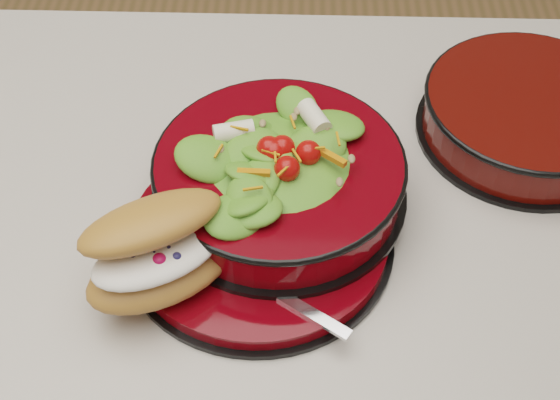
{
  "coord_description": "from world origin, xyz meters",
  "views": [
    {
      "loc": [
        0.2,
        -0.48,
        1.5
      ],
      "look_at": [
        0.19,
        0.01,
        0.94
      ],
      "focal_mm": 50.0,
      "sensor_mm": 36.0,
      "label": 1
    }
  ],
  "objects_px": {
    "croissant": "(157,252)",
    "salad_bowl": "(279,169)",
    "dinner_plate": "(260,236)",
    "fork": "(272,290)",
    "extra_bowl": "(528,113)"
  },
  "relations": [
    {
      "from": "croissant",
      "to": "salad_bowl",
      "type": "bearing_deg",
      "value": 16.97
    },
    {
      "from": "croissant",
      "to": "extra_bowl",
      "type": "distance_m",
      "value": 0.43
    },
    {
      "from": "dinner_plate",
      "to": "fork",
      "type": "relative_size",
      "value": 1.94
    },
    {
      "from": "croissant",
      "to": "fork",
      "type": "xyz_separation_m",
      "value": [
        0.1,
        -0.01,
        -0.04
      ]
    },
    {
      "from": "salad_bowl",
      "to": "croissant",
      "type": "height_order",
      "value": "salad_bowl"
    },
    {
      "from": "croissant",
      "to": "fork",
      "type": "height_order",
      "value": "croissant"
    },
    {
      "from": "fork",
      "to": "extra_bowl",
      "type": "xyz_separation_m",
      "value": [
        0.27,
        0.24,
        0.01
      ]
    },
    {
      "from": "fork",
      "to": "extra_bowl",
      "type": "distance_m",
      "value": 0.36
    },
    {
      "from": "extra_bowl",
      "to": "salad_bowl",
      "type": "bearing_deg",
      "value": -156.11
    },
    {
      "from": "dinner_plate",
      "to": "croissant",
      "type": "height_order",
      "value": "croissant"
    },
    {
      "from": "dinner_plate",
      "to": "fork",
      "type": "bearing_deg",
      "value": -78.78
    },
    {
      "from": "dinner_plate",
      "to": "salad_bowl",
      "type": "xyz_separation_m",
      "value": [
        0.02,
        0.05,
        0.05
      ]
    },
    {
      "from": "fork",
      "to": "extra_bowl",
      "type": "relative_size",
      "value": 0.57
    },
    {
      "from": "dinner_plate",
      "to": "croissant",
      "type": "relative_size",
      "value": 1.72
    },
    {
      "from": "croissant",
      "to": "fork",
      "type": "distance_m",
      "value": 0.11
    }
  ]
}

